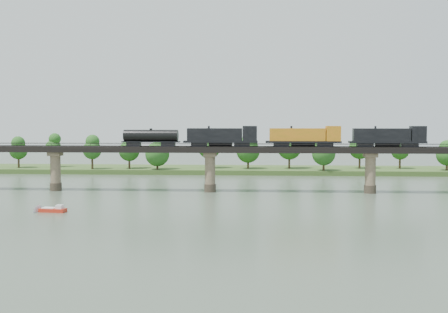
{
  "coord_description": "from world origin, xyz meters",
  "views": [
    {
      "loc": [
        12.62,
        -110.8,
        18.02
      ],
      "look_at": [
        3.54,
        30.0,
        9.0
      ],
      "focal_mm": 45.0,
      "sensor_mm": 36.0,
      "label": 1
    }
  ],
  "objects": [
    {
      "name": "freight_train",
      "position": [
        16.62,
        30.0,
        13.99
      ],
      "size": [
        75.79,
        2.95,
        5.22
      ],
      "color": "black",
      "rests_on": "bridge"
    },
    {
      "name": "motorboat",
      "position": [
        -28.11,
        -3.45,
        0.5
      ],
      "size": [
        5.43,
        2.55,
        1.47
      ],
      "rotation": [
        0.0,
        0.0,
        -0.13
      ],
      "color": "red",
      "rests_on": "ground"
    },
    {
      "name": "bridge",
      "position": [
        0.0,
        30.0,
        5.46
      ],
      "size": [
        236.0,
        30.0,
        11.5
      ],
      "color": "#473A2D",
      "rests_on": "ground"
    },
    {
      "name": "bridge_superstructure",
      "position": [
        0.0,
        30.0,
        11.79
      ],
      "size": [
        220.0,
        4.9,
        0.75
      ],
      "color": "black",
      "rests_on": "bridge"
    },
    {
      "name": "far_bank",
      "position": [
        0.0,
        85.0,
        0.8
      ],
      "size": [
        300.0,
        24.0,
        1.6
      ],
      "primitive_type": "cube",
      "color": "#334E1F",
      "rests_on": "ground"
    },
    {
      "name": "far_treeline",
      "position": [
        -8.21,
        80.52,
        8.83
      ],
      "size": [
        289.06,
        17.54,
        13.6
      ],
      "color": "#382619",
      "rests_on": "far_bank"
    },
    {
      "name": "ground",
      "position": [
        0.0,
        0.0,
        0.0
      ],
      "size": [
        400.0,
        400.0,
        0.0
      ],
      "primitive_type": "plane",
      "color": "#3C4B3B",
      "rests_on": "ground"
    }
  ]
}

